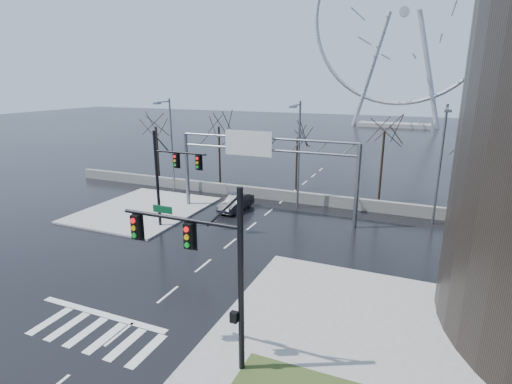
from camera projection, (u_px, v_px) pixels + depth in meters
The scene contains 17 objects.
ground at pixel (168, 294), 22.75m from camera, with size 260.00×260.00×0.00m, color black.
sidewalk_right_ext at pixel (351, 313), 20.77m from camera, with size 12.00×10.00×0.15m, color gray.
sidewalk_far at pixel (144, 209), 37.48m from camera, with size 10.00×12.00×0.15m, color gray.
barrier_wall at pixel (283, 195), 40.35m from camera, with size 52.00×0.50×1.10m, color slate.
signal_mast_near at pixel (209, 260), 15.93m from camera, with size 5.52×0.41×8.00m.
signal_mast_far at pixel (168, 171), 31.59m from camera, with size 4.72×0.41×8.00m.
sign_gantry at pixel (261, 159), 34.77m from camera, with size 16.36×0.40×7.60m.
streetlight_left at pixel (170, 139), 41.76m from camera, with size 0.50×2.55×10.00m.
streetlight_mid at pixel (298, 147), 36.53m from camera, with size 0.50×2.55×10.00m.
streetlight_right at pixel (441, 156), 32.06m from camera, with size 0.50×2.55×10.00m.
tree_far_left at pixel (156, 132), 49.26m from camera, with size 3.50×3.50×7.00m.
tree_left at pixel (219, 133), 45.35m from camera, with size 3.75×3.75×7.50m.
tree_center at pixel (297, 144), 43.10m from camera, with size 3.25×3.25×6.50m.
tree_right at pixel (384, 140), 38.57m from camera, with size 3.90×3.90×7.80m.
tree_far_right at pixel (475, 153), 36.25m from camera, with size 3.40×3.40×6.80m.
ferris_wheel at pixel (404, 20), 98.16m from camera, with size 45.00×6.00×50.91m.
car at pixel (236, 203), 37.36m from camera, with size 1.55×4.45×1.46m, color black.
Camera 1 is at (12.52, -16.78, 11.77)m, focal length 28.00 mm.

